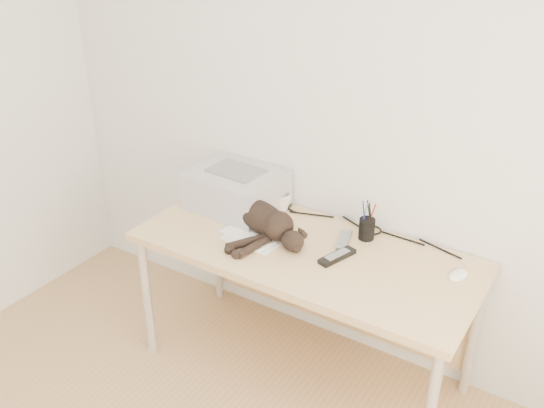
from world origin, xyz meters
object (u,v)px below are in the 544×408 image
Objects in this scene: desk at (313,263)px; cat at (257,217)px; mug at (282,201)px; pen_cup at (367,228)px; printer at (237,189)px; mouse at (459,273)px.

desk is 0.35m from cat.
cat reaches higher than mug.
pen_cup reaches higher than desk.
printer is at bearing 170.60° from desk.
printer is 0.71m from pen_cup.
printer reaches higher than pen_cup.
mug is at bearing 148.06° from desk.
desk is 0.69m from mouse.
pen_cup reaches higher than mouse.
cat is 3.47× the size of pen_cup.
printer is 0.69× the size of cat.
desk is 8.26× the size of pen_cup.
mug is 0.91× the size of mouse.
mouse is at bearing -7.03° from mug.
desk is at bearing 30.54° from cat.
desk is at bearing -9.40° from printer.
cat reaches higher than desk.
pen_cup is (0.20, 0.14, 0.19)m from desk.
cat is 0.25m from mug.
cat is at bearing -86.57° from mug.
cat is (-0.28, -0.07, 0.20)m from desk.
mug is (-0.29, 0.18, 0.18)m from desk.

